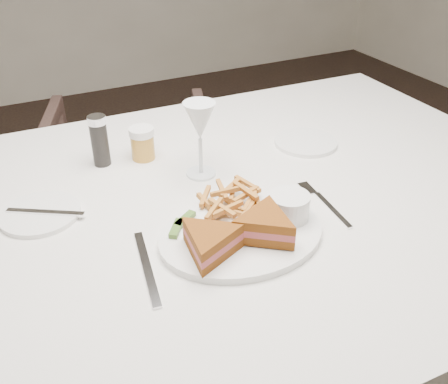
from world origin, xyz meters
name	(u,v)px	position (x,y,z in m)	size (l,w,h in m)	color
ground	(240,328)	(0.00, 0.00, 0.00)	(5.00, 5.00, 0.00)	black
table	(215,325)	(-0.22, -0.26, 0.38)	(1.60, 1.06, 0.75)	silver
chair_far	(132,177)	(-0.16, 0.63, 0.32)	(0.63, 0.59, 0.65)	#442F29
table_setting	(219,198)	(-0.23, -0.31, 0.79)	(0.82, 0.59, 0.18)	white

